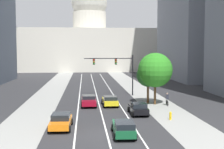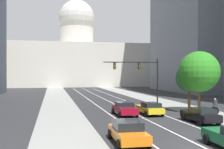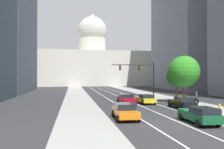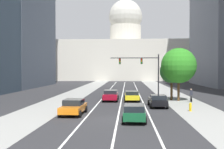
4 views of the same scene
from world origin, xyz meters
name	(u,v)px [view 4 (image 4 of 4)]	position (x,y,z in m)	size (l,w,h in m)	color
ground_plane	(124,88)	(0.00, 40.00, 0.00)	(400.00, 400.00, 0.00)	#2B2B2D
sidewalk_left	(85,90)	(-8.16, 35.00, 0.01)	(4.90, 130.00, 0.01)	gray
sidewalk_right	(163,90)	(8.16, 35.00, 0.01)	(4.90, 130.00, 0.01)	gray
lane_stripe_left	(106,94)	(-2.85, 25.00, 0.01)	(0.16, 90.00, 0.01)	white
lane_stripe_center	(123,94)	(0.00, 25.00, 0.01)	(0.16, 90.00, 0.01)	white
lane_stripe_right	(139,94)	(2.85, 25.00, 0.01)	(0.16, 90.00, 0.01)	white
capitol_building	(125,56)	(0.00, 91.25, 9.67)	(51.12, 28.74, 33.21)	beige
car_orange	(73,107)	(-4.28, 2.43, 0.76)	(2.19, 4.53, 1.46)	orange
car_black	(158,100)	(4.28, 8.29, 0.75)	(2.02, 4.56, 1.43)	black
car_green	(134,112)	(1.42, -0.73, 0.77)	(2.06, 4.66, 1.47)	#14512D
car_yellow	(132,96)	(1.43, 14.15, 0.72)	(2.14, 4.49, 1.38)	yellow
car_crimson	(111,95)	(-1.43, 14.27, 0.77)	(2.10, 4.62, 1.47)	maroon
traffic_signal_mast	(143,66)	(3.45, 23.59, 4.83)	(8.16, 0.39, 6.77)	black
fire_hydrant	(190,107)	(7.27, 5.14, 0.46)	(0.26, 0.35, 0.91)	yellow
cyclist	(191,95)	(9.26, 13.82, 0.85)	(0.38, 1.70, 1.72)	black
street_tree_near_right	(172,71)	(6.97, 15.68, 4.00)	(3.28, 3.28, 5.66)	#51381E
street_tree_far_right	(179,66)	(7.78, 14.79, 4.79)	(4.79, 4.79, 7.19)	#51381E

